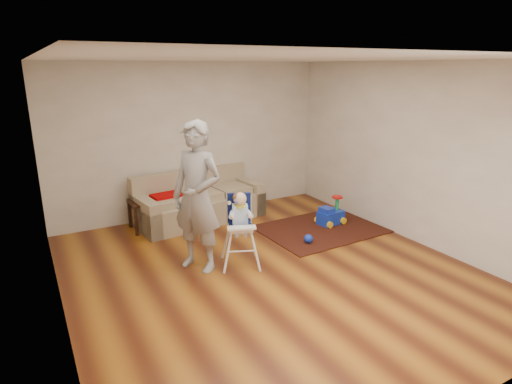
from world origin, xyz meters
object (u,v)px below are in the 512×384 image
adult (197,197)px  sofa (200,197)px  side_table (146,215)px  toy_ball (308,239)px  high_chair (240,230)px  ride_on_toy (331,210)px

adult → sofa: bearing=125.0°
sofa → adult: 1.94m
adult → side_table: bearing=155.2°
toy_ball → high_chair: high_chair is taller
ride_on_toy → high_chair: (-2.05, -0.63, 0.25)m
side_table → ride_on_toy: side_table is taller
toy_ball → side_table: bearing=137.4°
sofa → adult: size_ratio=1.16×
sofa → side_table: sofa is taller
sofa → side_table: size_ratio=4.66×
sofa → high_chair: high_chair is taller
sofa → adult: (-0.70, -1.71, 0.56)m
high_chair → adult: 0.74m
toy_ball → high_chair: (-1.23, -0.12, 0.42)m
ride_on_toy → high_chair: high_chair is taller
side_table → adult: bearing=-82.1°
side_table → adult: size_ratio=0.25×
toy_ball → adult: 1.97m
sofa → toy_ball: bearing=-66.4°
toy_ball → adult: bearing=177.8°
ride_on_toy → adult: 2.71m
ride_on_toy → sofa: bearing=138.6°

